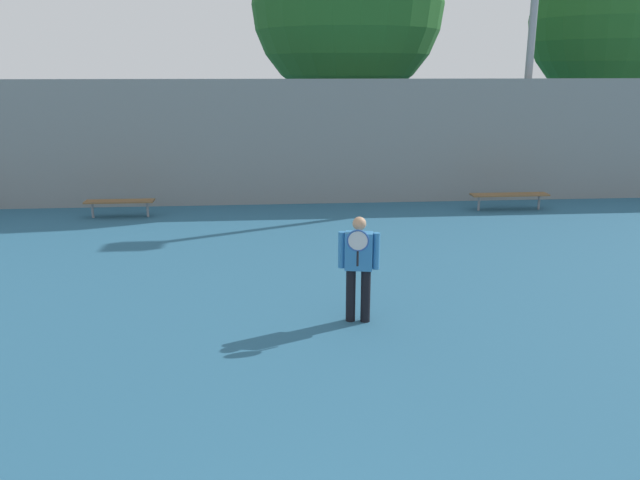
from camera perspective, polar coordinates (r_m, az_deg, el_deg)
The scene contains 7 objects.
tennis_player at distance 8.91m, azimuth 3.55°, elevation -2.14°, with size 0.58×0.46×1.57m.
bench_courtside_near at distance 16.20m, azimuth -17.86°, elevation 3.32°, with size 1.67×0.40×0.43m.
bench_adjacent_court at distance 16.98m, azimuth 16.95°, elevation 3.94°, with size 2.02×0.40×0.43m.
light_pole_far_right at distance 18.87m, azimuth 19.05°, elevation 20.04°, with size 0.90×0.60×8.39m.
back_fence at distance 16.82m, azimuth -3.63°, elevation 8.84°, with size 30.19×0.06×3.31m.
tree_green_tall at distance 20.72m, azimuth 2.53°, elevation 20.65°, with size 5.95×5.95×8.46m.
tree_green_broad at distance 23.70m, azimuth 25.09°, elevation 17.73°, with size 5.24×5.24×7.73m.
Camera 1 is at (-0.37, -2.33, 3.57)m, focal length 35.00 mm.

